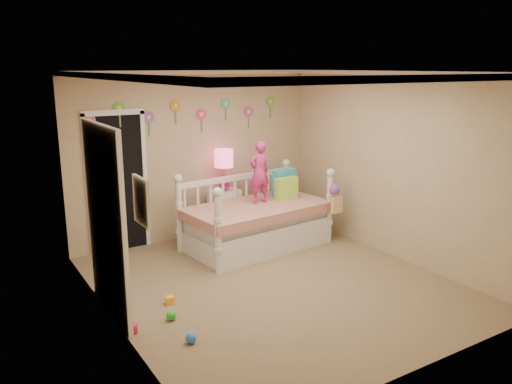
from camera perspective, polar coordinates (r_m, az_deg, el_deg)
floor at (r=6.59m, az=2.04°, el=-10.09°), size 4.00×4.50×0.01m
ceiling at (r=6.02m, az=2.25°, el=13.16°), size 4.00×4.50×0.01m
back_wall at (r=8.10m, az=-6.77°, el=4.00°), size 4.00×0.01×2.60m
left_wall at (r=5.36m, az=-15.94°, el=-1.52°), size 0.01×4.50×2.60m
right_wall at (r=7.45m, az=15.03°, el=2.76°), size 0.01×4.50×2.60m
crown_molding at (r=6.02m, az=2.25°, el=12.88°), size 4.00×4.50×0.06m
daybed at (r=7.68m, az=0.03°, el=-1.90°), size 2.27×1.38×1.18m
pillow_turquoise at (r=8.18m, az=3.13°, el=1.06°), size 0.44×0.23×0.42m
pillow_lime at (r=7.93m, az=3.37°, el=0.36°), size 0.37×0.15×0.35m
child at (r=7.67m, az=0.36°, el=2.21°), size 0.34×0.23×0.94m
nightstand at (r=8.27m, az=-3.50°, el=-2.32°), size 0.50×0.41×0.75m
table_lamp at (r=8.08m, az=-3.58°, el=3.18°), size 0.30×0.30×0.65m
closet_doorway at (r=7.71m, az=-15.10°, el=1.10°), size 0.90×0.04×2.07m
flower_decals at (r=7.97m, az=-7.45°, el=8.46°), size 3.40×0.02×0.50m
mirror_closet at (r=5.71m, az=-16.23°, el=-3.20°), size 0.07×1.30×2.10m
wall_picture at (r=4.47m, az=-12.56°, el=-1.00°), size 0.05×0.34×0.42m
hanging_bag at (r=7.79m, az=8.73°, el=-0.86°), size 0.20×0.16×0.36m
toy_scatter at (r=5.76m, az=-10.16°, el=-13.41°), size 0.99×1.41×0.11m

